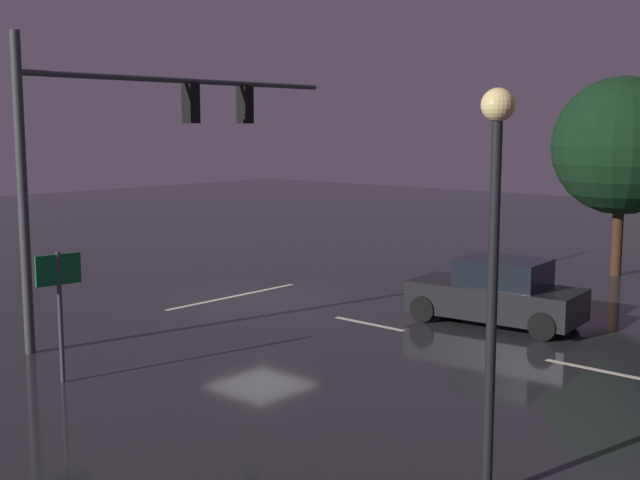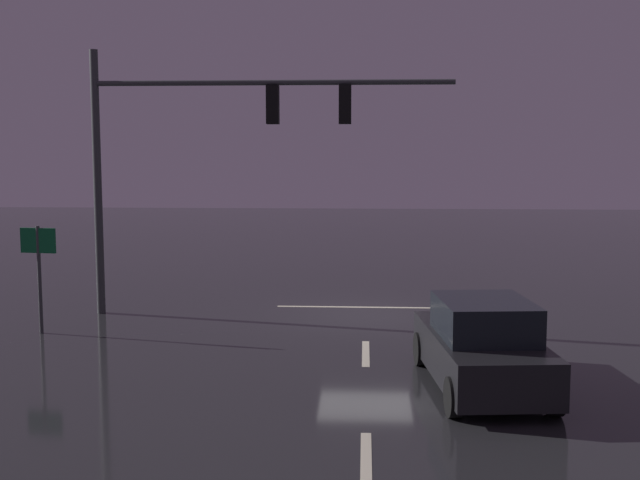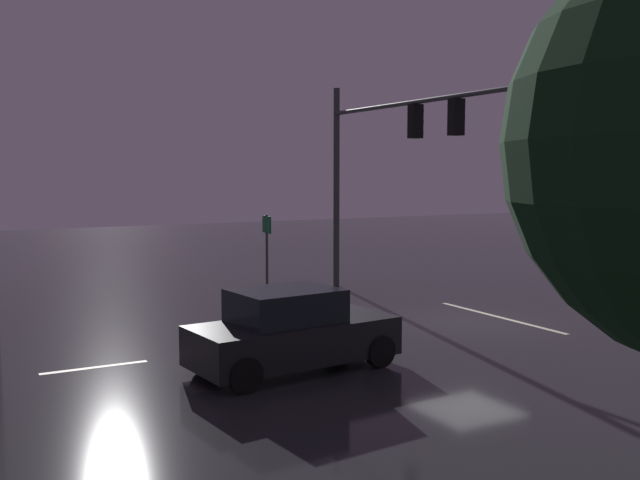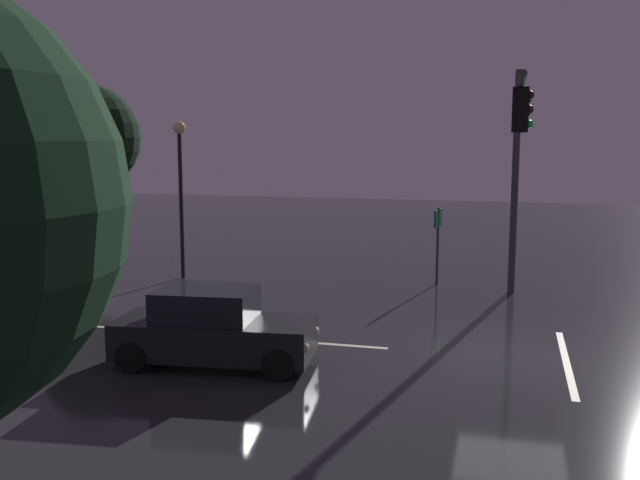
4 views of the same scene
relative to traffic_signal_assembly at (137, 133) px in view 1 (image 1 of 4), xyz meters
The scene contains 9 objects.
ground_plane 6.36m from the traffic_signal_assembly, behind, with size 80.00×80.00×0.00m, color #232326.
traffic_signal_assembly is the anchor object (origin of this frame).
lane_dash_far 7.48m from the traffic_signal_assembly, 136.38° to the left, with size 2.20×0.16×0.01m, color beige.
lane_dash_mid 11.80m from the traffic_signal_assembly, 112.58° to the left, with size 2.20×0.16×0.01m, color beige.
stop_bar 6.47m from the traffic_signal_assembly, 163.95° to the right, with size 5.00×0.16×0.01m, color beige.
car_approaching 9.81m from the traffic_signal_assembly, 134.46° to the left, with size 2.28×4.50×1.70m.
street_lamp_right_kerb 11.65m from the traffic_signal_assembly, 77.15° to the left, with size 0.44×0.44×5.50m.
route_sign 5.34m from the traffic_signal_assembly, 33.53° to the left, with size 0.90×0.18×2.61m.
tree_left_near 16.22m from the traffic_signal_assembly, 158.85° to the left, with size 4.59×4.59×6.66m.
Camera 1 is at (16.17, 16.79, 5.01)m, focal length 46.30 mm.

